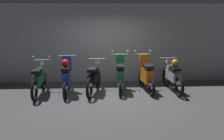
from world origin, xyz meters
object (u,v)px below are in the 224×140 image
motorbike_slot_0 (39,79)px  motorbike_slot_1 (66,77)px  motorbike_slot_2 (94,78)px  motorbike_slot_5 (172,75)px  motorbike_slot_4 (146,75)px  motorbike_slot_3 (120,75)px

motorbike_slot_0 → motorbike_slot_1: 0.85m
motorbike_slot_2 → motorbike_slot_5: size_ratio=0.99×
motorbike_slot_2 → motorbike_slot_4: 1.69m
motorbike_slot_0 → motorbike_slot_3: (2.55, 0.25, 0.04)m
motorbike_slot_5 → motorbike_slot_4: bearing=176.2°
motorbike_slot_0 → motorbike_slot_2: motorbike_slot_0 is taller
motorbike_slot_4 → motorbike_slot_2: bearing=-176.4°
motorbike_slot_3 → motorbike_slot_5: (1.69, -0.08, -0.00)m
motorbike_slot_2 → motorbike_slot_4: (1.69, 0.11, 0.04)m
motorbike_slot_4 → motorbike_slot_3: bearing=178.6°
motorbike_slot_5 → motorbike_slot_2: bearing=-178.9°
motorbike_slot_0 → motorbike_slot_3: 2.56m
motorbike_slot_1 → motorbike_slot_4: (2.54, 0.21, -0.04)m
motorbike_slot_0 → motorbike_slot_5: motorbike_slot_0 is taller
motorbike_slot_3 → motorbike_slot_0: bearing=-174.3°
motorbike_slot_3 → motorbike_slot_5: motorbike_slot_3 is taller
motorbike_slot_1 → motorbike_slot_2: size_ratio=0.87×
motorbike_slot_2 → motorbike_slot_4: size_ratio=1.15×
motorbike_slot_4 → motorbike_slot_5: bearing=-3.8°
motorbike_slot_3 → motorbike_slot_5: size_ratio=0.86×
motorbike_slot_1 → motorbike_slot_4: 2.55m
motorbike_slot_5 → motorbike_slot_0: bearing=-177.6°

